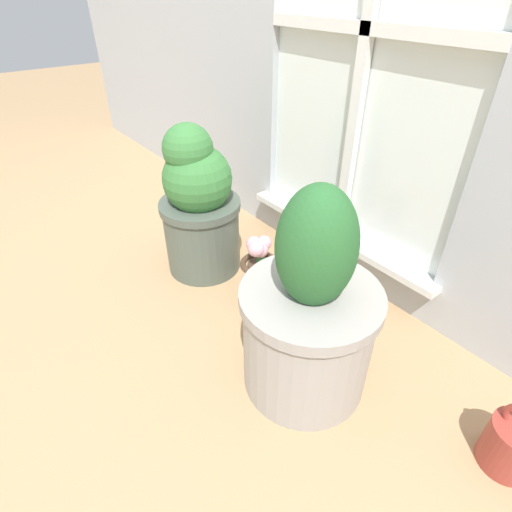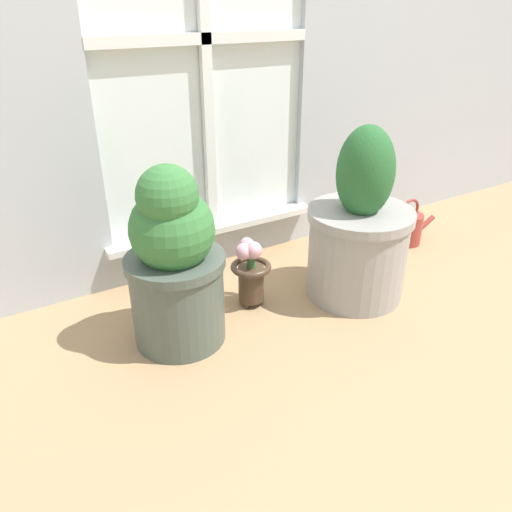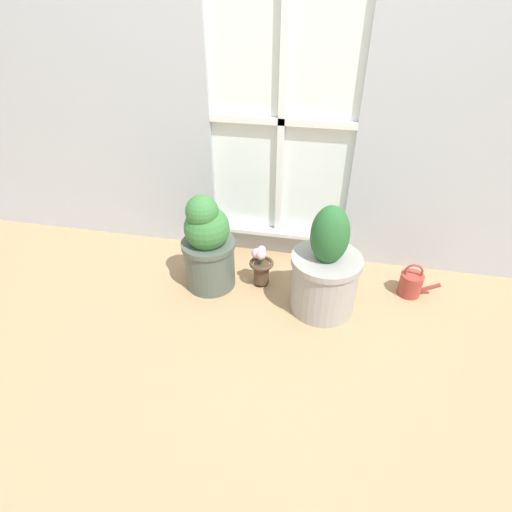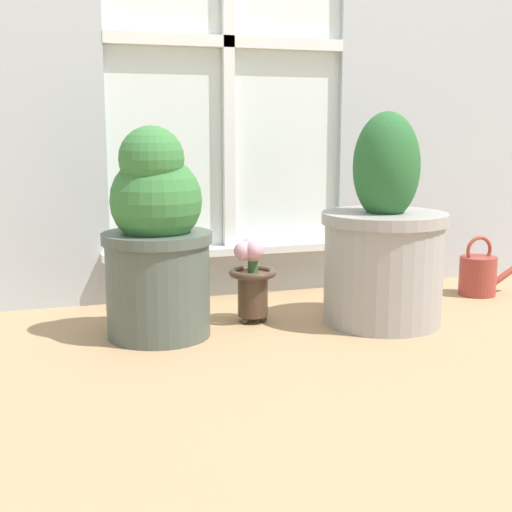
{
  "view_description": "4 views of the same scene",
  "coord_description": "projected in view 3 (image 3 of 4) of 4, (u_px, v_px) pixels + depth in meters",
  "views": [
    {
      "loc": [
        0.79,
        -0.4,
        0.92
      ],
      "look_at": [
        -0.02,
        0.24,
        0.19
      ],
      "focal_mm": 28.0,
      "sensor_mm": 36.0,
      "label": 1
    },
    {
      "loc": [
        -0.74,
        -0.96,
        0.92
      ],
      "look_at": [
        -0.05,
        0.2,
        0.22
      ],
      "focal_mm": 35.0,
      "sensor_mm": 36.0,
      "label": 2
    },
    {
      "loc": [
        0.29,
        -1.45,
        1.41
      ],
      "look_at": [
        -0.06,
        0.23,
        0.21
      ],
      "focal_mm": 28.0,
      "sensor_mm": 36.0,
      "label": 3
    },
    {
      "loc": [
        -0.64,
        -1.59,
        0.55
      ],
      "look_at": [
        -0.04,
        0.22,
        0.2
      ],
      "focal_mm": 50.0,
      "sensor_mm": 36.0,
      "label": 4
    }
  ],
  "objects": [
    {
      "name": "potted_plant_right",
      "position": [
        325.0,
        271.0,
        1.96
      ],
      "size": [
        0.35,
        0.35,
        0.59
      ],
      "color": "#9E9993",
      "rests_on": "ground_plane"
    },
    {
      "name": "wall_with_window",
      "position": [
        286.0,
        16.0,
        1.8
      ],
      "size": [
        4.4,
        0.1,
        2.5
      ],
      "color": "#B2B7BC",
      "rests_on": "ground_plane"
    },
    {
      "name": "watering_can",
      "position": [
        411.0,
        284.0,
        2.13
      ],
      "size": [
        0.21,
        0.12,
        0.2
      ],
      "color": "#99382D",
      "rests_on": "ground_plane"
    },
    {
      "name": "potted_plant_left",
      "position": [
        208.0,
        245.0,
        2.1
      ],
      "size": [
        0.29,
        0.29,
        0.55
      ],
      "color": "#4C564C",
      "rests_on": "ground_plane"
    },
    {
      "name": "flower_vase",
      "position": [
        261.0,
        265.0,
        2.17
      ],
      "size": [
        0.13,
        0.13,
        0.24
      ],
      "color": "#473323",
      "rests_on": "ground_plane"
    },
    {
      "name": "ground_plane",
      "position": [
        258.0,
        317.0,
        2.02
      ],
      "size": [
        10.0,
        10.0,
        0.0
      ],
      "primitive_type": "plane",
      "color": "tan"
    }
  ]
}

